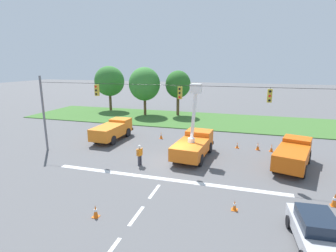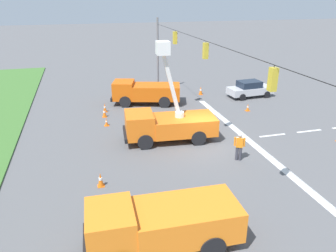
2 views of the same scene
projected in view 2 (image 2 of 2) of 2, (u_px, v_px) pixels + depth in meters
name	position (u px, v px, depth m)	size (l,w,h in m)	color
ground_plane	(204.00, 143.00, 21.73)	(200.00, 200.00, 0.00)	#565659
lane_markings	(266.00, 136.00, 22.85)	(17.60, 15.25, 0.01)	silver
signal_gantry	(207.00, 78.00, 20.11)	(26.20, 0.33, 7.20)	slate
utility_truck_bucket_lift	(167.00, 122.00, 21.78)	(2.95, 6.31, 6.57)	orange
utility_truck_support_near	(161.00, 223.00, 12.44)	(2.45, 6.02, 2.02)	orange
utility_truck_support_far	(145.00, 92.00, 29.22)	(3.82, 6.42, 2.06)	#D6560F
sedan_silver	(250.00, 89.00, 31.37)	(2.16, 4.42, 1.56)	#B7B7BC
road_worker	(239.00, 145.00, 19.21)	(0.39, 0.60, 1.77)	#383842
traffic_cone_foreground_left	(104.00, 112.00, 26.29)	(0.36, 0.36, 0.78)	orange
traffic_cone_foreground_right	(101.00, 180.00, 16.75)	(0.36, 0.36, 0.77)	orange
traffic_cone_mid_left	(248.00, 108.00, 27.72)	(0.36, 0.36, 0.61)	orange
traffic_cone_mid_right	(105.00, 108.00, 27.45)	(0.36, 0.36, 0.74)	orange
traffic_cone_lane_edge_a	(106.00, 122.00, 24.56)	(0.36, 0.36, 0.60)	orange
traffic_cone_lane_edge_b	(201.00, 90.00, 32.22)	(0.36, 0.36, 0.83)	orange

